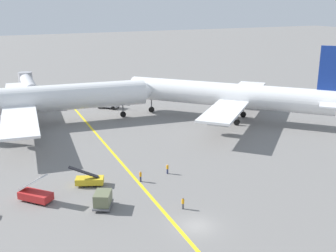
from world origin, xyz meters
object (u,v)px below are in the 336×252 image
object	(u,v)px
airliner_at_gate_left	(29,100)
airliner_being_pushed	(229,95)
pushback_tug	(108,103)
gse_stair_truck_yellow	(35,194)
jet_bridge	(28,83)
ground_crew_ramp_agent_by_cones	(167,169)
ground_crew_marshaller_foreground	(183,203)
gse_belt_loader_portside	(89,180)
ground_crew_wing_walker_right	(140,176)
gse_container_dolly_flat	(103,199)

from	to	relation	value
airliner_at_gate_left	airliner_being_pushed	bearing A→B (deg)	-19.04
pushback_tug	gse_stair_truck_yellow	size ratio (longest dim) A/B	1.50
pushback_tug	jet_bridge	world-z (taller)	jet_bridge
gse_stair_truck_yellow	ground_crew_ramp_agent_by_cones	distance (m)	19.93
jet_bridge	airliner_at_gate_left	bearing A→B (deg)	-96.27
ground_crew_marshaller_foreground	jet_bridge	size ratio (longest dim) A/B	0.08
gse_belt_loader_portside	ground_crew_wing_walker_right	distance (m)	7.47
gse_container_dolly_flat	ground_crew_wing_walker_right	distance (m)	9.24
ground_crew_wing_walker_right	ground_crew_marshaller_foreground	world-z (taller)	ground_crew_wing_walker_right
jet_bridge	airliner_being_pushed	bearing A→B (deg)	-46.52
pushback_tug	gse_container_dolly_flat	xyz separation A→B (m)	(-15.85, -50.29, -0.03)
ground_crew_wing_walker_right	gse_belt_loader_portside	bearing A→B (deg)	165.51
ground_crew_marshaller_foreground	airliner_at_gate_left	bearing A→B (deg)	105.16
ground_crew_ramp_agent_by_cones	ground_crew_marshaller_foreground	size ratio (longest dim) A/B	1.03
gse_container_dolly_flat	ground_crew_ramp_agent_by_cones	size ratio (longest dim) A/B	2.42
airliner_being_pushed	ground_crew_ramp_agent_by_cones	xyz separation A→B (m)	(-24.91, -22.01, -4.80)
airliner_being_pushed	ground_crew_wing_walker_right	xyz separation A→B (m)	(-29.77, -23.08, -4.74)
pushback_tug	gse_belt_loader_portside	world-z (taller)	gse_belt_loader_portside
gse_container_dolly_flat	jet_bridge	size ratio (longest dim) A/B	0.19
ground_crew_wing_walker_right	airliner_at_gate_left	bearing A→B (deg)	106.38
airliner_being_pushed	ground_crew_marshaller_foreground	size ratio (longest dim) A/B	26.08
airliner_being_pushed	gse_belt_loader_portside	distance (m)	42.92
pushback_tug	ground_crew_marshaller_foreground	size ratio (longest dim) A/B	4.51
airliner_at_gate_left	gse_belt_loader_portside	size ratio (longest dim) A/B	10.91
pushback_tug	gse_container_dolly_flat	distance (m)	52.73
pushback_tug	gse_stair_truck_yellow	bearing A→B (deg)	-117.74
ground_crew_marshaller_foreground	jet_bridge	world-z (taller)	jet_bridge
gse_container_dolly_flat	gse_stair_truck_yellow	bearing A→B (deg)	144.39
gse_stair_truck_yellow	gse_container_dolly_flat	xyz separation A→B (m)	(7.69, -5.51, 0.15)
pushback_tug	ground_crew_ramp_agent_by_cones	distance (m)	43.77
gse_stair_truck_yellow	ground_crew_wing_walker_right	size ratio (longest dim) A/B	2.76
gse_belt_loader_portside	gse_container_dolly_flat	bearing A→B (deg)	-90.89
airliner_being_pushed	pushback_tug	distance (m)	30.63
airliner_at_gate_left	ground_crew_marshaller_foreground	world-z (taller)	airliner_at_gate_left
gse_container_dolly_flat	ground_crew_ramp_agent_by_cones	xyz separation A→B (m)	(12.20, 6.67, -0.35)
ground_crew_ramp_agent_by_cones	jet_bridge	xyz separation A→B (m)	(-12.93, 61.91, 3.61)
gse_belt_loader_portside	ground_crew_wing_walker_right	world-z (taller)	gse_belt_loader_portside
gse_belt_loader_portside	jet_bridge	bearing A→B (deg)	90.79
ground_crew_ramp_agent_by_cones	pushback_tug	bearing A→B (deg)	85.21
gse_belt_loader_portside	jet_bridge	distance (m)	61.23
gse_container_dolly_flat	jet_bridge	xyz separation A→B (m)	(-0.73, 68.59, 3.26)
gse_belt_loader_portside	ground_crew_marshaller_foreground	distance (m)	15.16
gse_stair_truck_yellow	gse_belt_loader_portside	world-z (taller)	gse_stair_truck_yellow
pushback_tug	ground_crew_wing_walker_right	distance (m)	45.48
gse_belt_loader_portside	gse_stair_truck_yellow	bearing A→B (deg)	-165.87
gse_container_dolly_flat	airliner_at_gate_left	bearing A→B (deg)	94.78
airliner_being_pushed	gse_belt_loader_portside	world-z (taller)	airliner_being_pushed
airliner_being_pushed	gse_container_dolly_flat	world-z (taller)	airliner_being_pushed
ground_crew_wing_walker_right	ground_crew_marshaller_foreground	size ratio (longest dim) A/B	1.09
gse_belt_loader_portside	gse_container_dolly_flat	distance (m)	7.49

